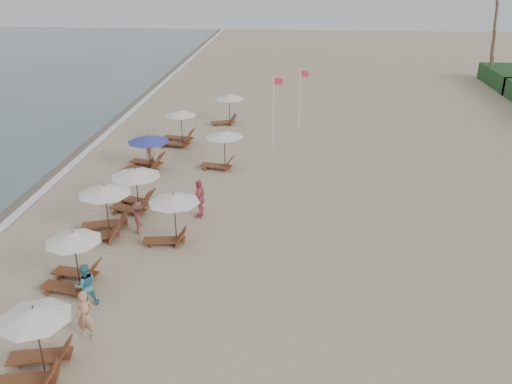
# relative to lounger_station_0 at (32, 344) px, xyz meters

# --- Properties ---
(ground) EXTENTS (160.00, 160.00, 0.00)m
(ground) POSITION_rel_lounger_station_0_xyz_m (5.25, 4.26, -1.16)
(ground) COLOR tan
(ground) RESTS_ON ground
(wet_sand_band) EXTENTS (3.20, 140.00, 0.01)m
(wet_sand_band) POSITION_rel_lounger_station_0_xyz_m (-7.25, 14.26, -1.15)
(wet_sand_band) COLOR #6B5E4C
(wet_sand_band) RESTS_ON ground
(foam_line) EXTENTS (0.50, 140.00, 0.02)m
(foam_line) POSITION_rel_lounger_station_0_xyz_m (-5.95, 14.26, -1.14)
(foam_line) COLOR white
(foam_line) RESTS_ON ground
(lounger_station_0) EXTENTS (2.49, 2.12, 2.39)m
(lounger_station_0) POSITION_rel_lounger_station_0_xyz_m (0.00, 0.00, 0.00)
(lounger_station_0) COLOR brown
(lounger_station_0) RESTS_ON ground
(lounger_station_1) EXTENTS (2.40, 2.08, 2.25)m
(lounger_station_1) POSITION_rel_lounger_station_0_xyz_m (-0.77, 4.71, -0.02)
(lounger_station_1) COLOR brown
(lounger_station_1) RESTS_ON ground
(lounger_station_2) EXTENTS (2.71, 2.50, 2.38)m
(lounger_station_2) POSITION_rel_lounger_station_0_xyz_m (-1.01, 8.69, -0.00)
(lounger_station_2) COLOR brown
(lounger_station_2) RESTS_ON ground
(lounger_station_3) EXTENTS (2.62, 2.43, 2.09)m
(lounger_station_3) POSITION_rel_lounger_station_0_xyz_m (-0.43, 11.49, 0.01)
(lounger_station_3) COLOR brown
(lounger_station_3) RESTS_ON ground
(lounger_station_4) EXTENTS (2.72, 2.45, 2.07)m
(lounger_station_4) POSITION_rel_lounger_station_0_xyz_m (-1.26, 16.77, -0.06)
(lounger_station_4) COLOR brown
(lounger_station_4) RESTS_ON ground
(lounger_station_5) EXTENTS (2.61, 2.25, 2.33)m
(lounger_station_5) POSITION_rel_lounger_station_0_xyz_m (-0.41, 21.50, -0.08)
(lounger_station_5) COLOR brown
(lounger_station_5) RESTS_ON ground
(inland_station_0) EXTENTS (2.56, 2.24, 2.22)m
(inland_station_0) POSITION_rel_lounger_station_0_xyz_m (2.15, 8.27, 0.31)
(inland_station_0) COLOR brown
(inland_station_0) RESTS_ON ground
(inland_station_1) EXTENTS (2.62, 2.24, 2.22)m
(inland_station_1) POSITION_rel_lounger_station_0_xyz_m (3.05, 17.36, 0.28)
(inland_station_1) COLOR brown
(inland_station_1) RESTS_ON ground
(inland_station_2) EXTENTS (2.59, 2.24, 2.22)m
(inland_station_2) POSITION_rel_lounger_station_0_xyz_m (2.20, 26.45, 0.31)
(inland_station_2) COLOR brown
(inland_station_2) RESTS_ON ground
(beachgoer_near) EXTENTS (0.64, 0.43, 1.74)m
(beachgoer_near) POSITION_rel_lounger_station_0_xyz_m (0.86, 1.78, -0.29)
(beachgoer_near) COLOR tan
(beachgoer_near) RESTS_ON ground
(beachgoer_mid_a) EXTENTS (0.99, 0.93, 1.62)m
(beachgoer_mid_a) POSITION_rel_lounger_station_0_xyz_m (0.17, 3.58, -0.35)
(beachgoer_mid_a) COLOR teal
(beachgoer_mid_a) RESTS_ON ground
(beachgoer_mid_b) EXTENTS (1.00, 1.12, 1.50)m
(beachgoer_mid_b) POSITION_rel_lounger_station_0_xyz_m (0.52, 9.03, -0.41)
(beachgoer_mid_b) COLOR #91534A
(beachgoer_mid_b) RESTS_ON ground
(beachgoer_far_a) EXTENTS (0.60, 1.16, 1.89)m
(beachgoer_far_a) POSITION_rel_lounger_station_0_xyz_m (2.93, 10.90, -0.21)
(beachgoer_far_a) COLOR #C64F64
(beachgoer_far_a) RESTS_ON ground
(beachgoer_far_b) EXTENTS (0.72, 0.90, 1.60)m
(beachgoer_far_b) POSITION_rel_lounger_station_0_xyz_m (-1.30, 17.76, -0.36)
(beachgoer_far_b) COLOR tan
(beachgoer_far_b) RESTS_ON ground
(flag_pole_near) EXTENTS (0.60, 0.08, 4.75)m
(flag_pole_near) POSITION_rel_lounger_station_0_xyz_m (5.87, 21.20, 1.47)
(flag_pole_near) COLOR silver
(flag_pole_near) RESTS_ON ground
(flag_pole_far) EXTENTS (0.60, 0.08, 4.48)m
(flag_pole_far) POSITION_rel_lounger_station_0_xyz_m (7.52, 25.13, 1.33)
(flag_pole_far) COLOR silver
(flag_pole_far) RESTS_ON ground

